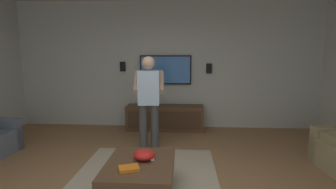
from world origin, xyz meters
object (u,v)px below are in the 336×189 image
(tv, at_px, (166,70))
(wall_speaker_right, at_px, (123,67))
(book, at_px, (129,168))
(media_console, at_px, (165,118))
(remote_white, at_px, (152,158))
(vase_round, at_px, (152,101))
(coffee_table, at_px, (140,171))
(person_standing, at_px, (149,98))
(wall_speaker_left, at_px, (209,68))
(bowl, at_px, (144,155))

(tv, xyz_separation_m, wall_speaker_right, (0.01, 0.98, 0.07))
(tv, distance_m, book, 3.25)
(media_console, distance_m, remote_white, 2.56)
(remote_white, distance_m, vase_round, 2.56)
(vase_round, bearing_deg, coffee_table, -176.03)
(tv, bearing_deg, person_standing, -7.02)
(remote_white, relative_size, vase_round, 0.68)
(wall_speaker_right, bearing_deg, remote_white, -160.11)
(media_console, distance_m, tv, 1.08)
(vase_round, bearing_deg, media_console, -85.64)
(vase_round, bearing_deg, person_standing, -175.43)
(book, xyz_separation_m, wall_speaker_left, (3.13, -1.16, 0.95))
(wall_speaker_left, bearing_deg, vase_round, 102.35)
(media_console, distance_m, vase_round, 0.48)
(coffee_table, relative_size, wall_speaker_left, 4.55)
(media_console, height_order, wall_speaker_left, wall_speaker_left)
(coffee_table, relative_size, wall_speaker_right, 4.55)
(bowl, height_order, wall_speaker_left, wall_speaker_left)
(bowl, distance_m, wall_speaker_right, 3.13)
(book, height_order, wall_speaker_right, wall_speaker_right)
(tv, height_order, bowl, tv)
(tv, height_order, remote_white, tv)
(bowl, height_order, wall_speaker_right, wall_speaker_right)
(remote_white, bearing_deg, tv, 164.82)
(person_standing, xyz_separation_m, remote_white, (-1.32, -0.21, -0.52))
(tv, height_order, vase_round, tv)
(coffee_table, distance_m, wall_speaker_right, 3.25)
(remote_white, bearing_deg, book, -48.97)
(media_console, distance_m, book, 2.89)
(vase_round, relative_size, wall_speaker_right, 1.00)
(person_standing, xyz_separation_m, book, (-1.64, -0.00, -0.51))
(coffee_table, relative_size, bowl, 3.82)
(tv, distance_m, bowl, 2.95)
(tv, bearing_deg, wall_speaker_left, 90.77)
(person_standing, relative_size, wall_speaker_right, 7.45)
(tv, xyz_separation_m, book, (-3.12, 0.18, -0.91))
(tv, bearing_deg, remote_white, 0.64)
(wall_speaker_left, bearing_deg, bowl, 159.96)
(bowl, xyz_separation_m, wall_speaker_left, (2.83, -1.03, 0.91))
(coffee_table, distance_m, tv, 3.09)
(remote_white, xyz_separation_m, wall_speaker_right, (2.81, 1.02, 0.99))
(media_console, distance_m, wall_speaker_right, 1.52)
(book, bearing_deg, bowl, 46.89)
(media_console, height_order, wall_speaker_right, wall_speaker_right)
(coffee_table, distance_m, vase_round, 2.68)
(bowl, relative_size, remote_white, 1.74)
(media_console, bearing_deg, tv, -180.00)
(tv, height_order, wall_speaker_right, tv)
(coffee_table, height_order, person_standing, person_standing)
(media_console, bearing_deg, wall_speaker_right, -104.47)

